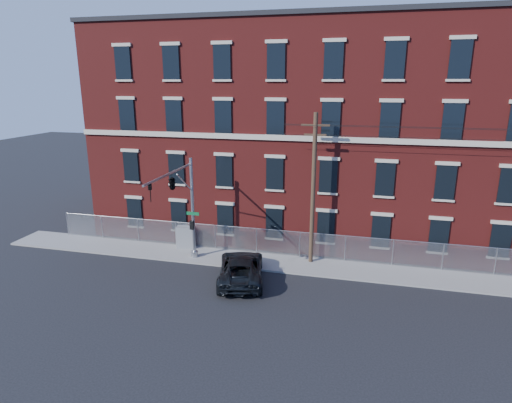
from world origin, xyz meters
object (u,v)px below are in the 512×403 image
at_px(pickup_truck, 241,268).
at_px(utility_cabinet, 186,237).
at_px(utility_pole_near, 313,187).
at_px(traffic_signal_mast, 177,192).

height_order(pickup_truck, utility_cabinet, utility_cabinet).
xyz_separation_m(utility_pole_near, utility_cabinet, (-9.26, 0.40, -4.42)).
bearing_deg(traffic_signal_mast, utility_cabinet, 108.29).
relative_size(traffic_signal_mast, utility_cabinet, 4.36).
height_order(traffic_signal_mast, utility_pole_near, utility_pole_near).
xyz_separation_m(traffic_signal_mast, utility_pole_near, (8.00, 3.42, -0.05)).
relative_size(traffic_signal_mast, utility_pole_near, 0.70).
bearing_deg(pickup_truck, traffic_signal_mast, -16.22).
height_order(traffic_signal_mast, pickup_truck, traffic_signal_mast).
relative_size(pickup_truck, utility_cabinet, 3.57).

